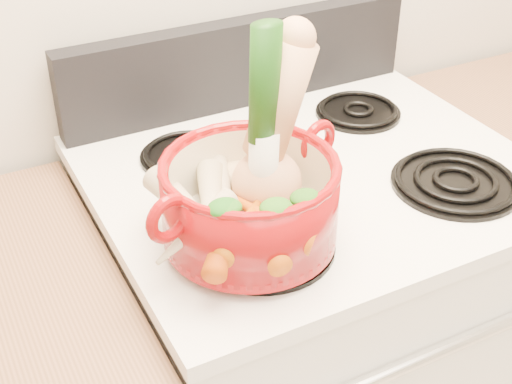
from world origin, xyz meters
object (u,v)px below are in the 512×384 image
stove_body (304,358)px  dutch_oven (250,202)px  leek (263,122)px  squash (267,131)px

stove_body → dutch_oven: 0.63m
dutch_oven → leek: size_ratio=0.83×
stove_body → leek: leek is taller
stove_body → squash: squash is taller
dutch_oven → leek: 0.12m
stove_body → squash: size_ratio=3.36×
stove_body → leek: size_ratio=2.89×
stove_body → leek: 0.73m
dutch_oven → leek: (0.03, 0.01, 0.12)m
squash → leek: 0.03m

